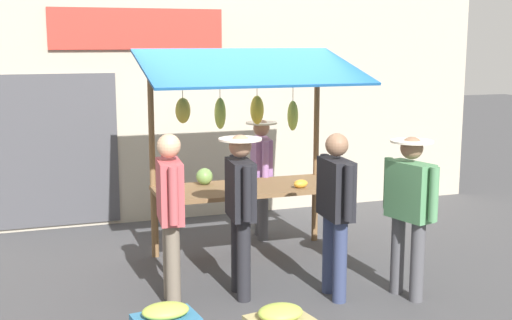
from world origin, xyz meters
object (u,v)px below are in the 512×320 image
Objects in this scene: vendor_with_sunhat at (261,169)px; shopper_with_ponytail at (409,204)px; shopper_in_grey_tee at (170,206)px; shopper_with_shopping_bag at (240,202)px; market_stall at (246,131)px; shopper_in_striped_shirt at (336,203)px.

shopper_with_ponytail reaches higher than vendor_with_sunhat.
shopper_with_shopping_bag is at bearing -88.05° from shopper_in_grey_tee.
shopper_in_grey_tee reaches higher than shopper_with_shopping_bag.
shopper_in_grey_tee is (1.60, 1.86, 0.07)m from vendor_with_sunhat.
shopper_with_shopping_bag is at bearing 69.23° from market_stall.
market_stall is 1.51× the size of shopper_with_ponytail.
market_stall is 1.05m from vendor_with_sunhat.
shopper_with_shopping_bag is at bearing 55.65° from shopper_with_ponytail.
shopper_with_ponytail is (-0.70, 2.47, 0.05)m from vendor_with_sunhat.
shopper_in_striped_shirt is at bearing 9.73° from vendor_with_sunhat.
market_stall is at bearing 19.02° from shopper_in_striped_shirt.
shopper_with_shopping_bag is 0.71m from shopper_in_grey_tee.
shopper_in_striped_shirt is at bearing 57.13° from shopper_with_ponytail.
shopper_in_grey_tee reaches higher than vendor_with_sunhat.
shopper_in_grey_tee is 2.38m from shopper_with_ponytail.
shopper_with_shopping_bag is 0.95m from shopper_in_striped_shirt.
vendor_with_sunhat is 0.94× the size of shopper_with_shopping_bag.
shopper_in_grey_tee is (1.60, -0.38, 0.01)m from shopper_in_striped_shirt.
shopper_with_ponytail is at bearing 25.66° from vendor_with_sunhat.
vendor_with_sunhat is at bearing -20.13° from shopper_with_shopping_bag.
shopper_in_grey_tee is 1.03× the size of shopper_with_ponytail.
shopper_in_grey_tee reaches higher than shopper_in_striped_shirt.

